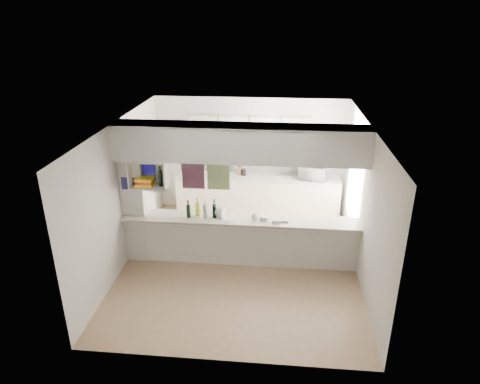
# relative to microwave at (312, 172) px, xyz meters

# --- Properties ---
(floor) EXTENTS (4.80, 4.80, 0.00)m
(floor) POSITION_rel_microwave_xyz_m (-1.38, -2.06, -1.08)
(floor) COLOR #A77F61
(floor) RESTS_ON ground
(ceiling) EXTENTS (4.80, 4.80, 0.00)m
(ceiling) POSITION_rel_microwave_xyz_m (-1.38, -2.06, 1.52)
(ceiling) COLOR white
(ceiling) RESTS_ON wall_back
(wall_back) EXTENTS (4.20, 0.00, 4.20)m
(wall_back) POSITION_rel_microwave_xyz_m (-1.38, 0.34, 0.22)
(wall_back) COLOR silver
(wall_back) RESTS_ON floor
(wall_left) EXTENTS (0.00, 4.80, 4.80)m
(wall_left) POSITION_rel_microwave_xyz_m (-3.48, -2.06, 0.22)
(wall_left) COLOR silver
(wall_left) RESTS_ON floor
(wall_right) EXTENTS (0.00, 4.80, 4.80)m
(wall_right) POSITION_rel_microwave_xyz_m (0.72, -2.06, 0.22)
(wall_right) COLOR silver
(wall_right) RESTS_ON floor
(servery_partition) EXTENTS (4.20, 0.50, 2.60)m
(servery_partition) POSITION_rel_microwave_xyz_m (-1.55, -2.06, 0.58)
(servery_partition) COLOR silver
(servery_partition) RESTS_ON floor
(cubby_shelf) EXTENTS (0.65, 0.35, 0.50)m
(cubby_shelf) POSITION_rel_microwave_xyz_m (-2.94, -2.13, 0.63)
(cubby_shelf) COLOR white
(cubby_shelf) RESTS_ON bulkhead
(kitchen_run) EXTENTS (3.60, 0.63, 2.24)m
(kitchen_run) POSITION_rel_microwave_xyz_m (-1.22, 0.07, -0.25)
(kitchen_run) COLOR silver
(kitchen_run) RESTS_ON floor
(microwave) EXTENTS (0.63, 0.49, 0.32)m
(microwave) POSITION_rel_microwave_xyz_m (0.00, 0.00, 0.00)
(microwave) COLOR white
(microwave) RESTS_ON bench_top
(bowl) EXTENTS (0.27, 0.27, 0.07)m
(bowl) POSITION_rel_microwave_xyz_m (-0.01, 0.03, 0.19)
(bowl) COLOR #120D95
(bowl) RESTS_ON microwave
(dish_rack) EXTENTS (0.43, 0.37, 0.20)m
(dish_rack) POSITION_rel_microwave_xyz_m (-1.69, -2.03, -0.08)
(dish_rack) COLOR silver
(dish_rack) RESTS_ON breakfast_bar
(cup) EXTENTS (0.15, 0.15, 0.09)m
(cup) POSITION_rel_microwave_xyz_m (-1.13, -2.11, -0.10)
(cup) COLOR white
(cup) RESTS_ON dish_rack
(wine_bottles) EXTENTS (0.52, 0.15, 0.36)m
(wine_bottles) POSITION_rel_microwave_xyz_m (-2.06, -2.06, -0.03)
(wine_bottles) COLOR black
(wine_bottles) RESTS_ON breakfast_bar
(plastic_tubs) EXTENTS (0.49, 0.23, 0.07)m
(plastic_tubs) POSITION_rel_microwave_xyz_m (-0.86, -2.11, -0.12)
(plastic_tubs) COLOR silver
(plastic_tubs) RESTS_ON breakfast_bar
(utensil_jar) EXTENTS (0.10, 0.10, 0.15)m
(utensil_jar) POSITION_rel_microwave_xyz_m (-1.50, 0.09, -0.09)
(utensil_jar) COLOR black
(utensil_jar) RESTS_ON bench_top
(knife_block) EXTENTS (0.11, 0.10, 0.20)m
(knife_block) POSITION_rel_microwave_xyz_m (-1.60, 0.12, -0.06)
(knife_block) COLOR brown
(knife_block) RESTS_ON bench_top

